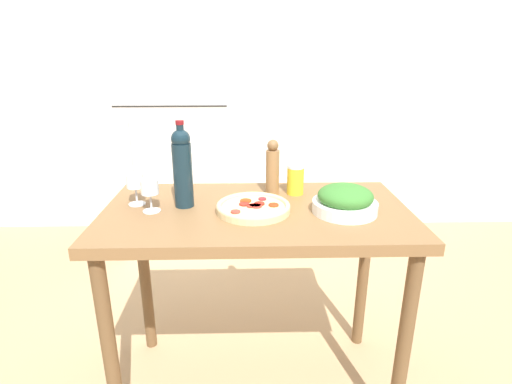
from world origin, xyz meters
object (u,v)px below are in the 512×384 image
Objects in this scene: salad_bowl at (345,200)px; homemade_pizza at (253,207)px; refrigerator at (180,147)px; salt_canister at (295,179)px; wine_bottle at (182,166)px; wine_glass_near at (150,189)px; pepper_mill at (273,168)px; wine_glass_far at (135,183)px.

homemade_pizza is at bearing 176.80° from salad_bowl.
salt_canister is (0.73, -1.36, 0.16)m from refrigerator.
wine_bottle is at bearing -163.73° from salt_canister.
salad_bowl is 1.92× the size of salt_canister.
wine_bottle is 0.33m from homemade_pizza.
pepper_mill reaches higher than wine_glass_near.
homemade_pizza is at bearing -133.12° from salt_canister.
salad_bowl is at bearing -3.20° from homemade_pizza.
pepper_mill is at bearing -65.12° from refrigerator.
wine_glass_far reaches higher than salad_bowl.
salad_bowl is at bearing -7.65° from wine_bottle.
wine_bottle is at bearing -80.25° from refrigerator.
wine_glass_near and wine_glass_far have the same top height.
wine_bottle is at bearing -159.56° from pepper_mill.
wine_bottle is 2.68× the size of wine_glass_near.
wine_glass_near reaches higher than salad_bowl.
salad_bowl is (0.77, -0.03, -0.04)m from wine_glass_near.
pepper_mill reaches higher than salad_bowl.
wine_glass_far is (0.06, -1.48, 0.19)m from refrigerator.
wine_glass_far is 0.86m from salad_bowl.
wine_glass_far is 0.99× the size of salt_canister.
homemade_pizza is at bearing -13.21° from wine_bottle.
salad_bowl is at bearing -60.31° from refrigerator.
salt_canister is (-0.17, 0.23, 0.02)m from salad_bowl.
wine_glass_far is 0.52× the size of salad_bowl.
salad_bowl is at bearing -39.54° from pepper_mill.
wine_glass_far is (-0.08, 0.08, -0.00)m from wine_glass_near.
salt_canister is (0.60, 0.20, -0.03)m from wine_glass_near.
wine_bottle reaches higher than wine_glass_far.
wine_glass_near is 0.99× the size of salt_canister.
refrigerator is 1.57m from wine_glass_near.
wine_glass_near is 0.52× the size of salad_bowl.
salt_canister is (0.10, -0.00, -0.05)m from pepper_mill.
refrigerator is 4.54× the size of wine_bottle.
refrigerator is at bearing 114.88° from pepper_mill.
wine_glass_far is at bearing -170.21° from salt_canister.
wine_glass_near is (-0.12, -0.06, -0.08)m from wine_bottle.
refrigerator reaches higher than wine_glass_far.
salt_canister reaches higher than wine_glass_far.
salad_bowl is (0.27, -0.23, -0.07)m from pepper_mill.
salad_bowl is 0.86× the size of homemade_pizza.
refrigerator is 12.17× the size of wine_glass_near.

